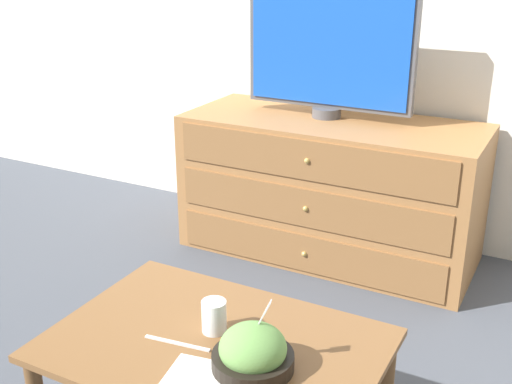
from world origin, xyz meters
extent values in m
plane|color=#474C56|center=(0.00, 0.00, 0.00)|extent=(12.00, 12.00, 0.00)
cube|color=#9E6B3D|center=(0.12, -0.31, 0.33)|extent=(1.35, 0.55, 0.65)
cube|color=brown|center=(0.12, -0.59, 0.11)|extent=(1.24, 0.01, 0.17)
sphere|color=tan|center=(0.12, -0.59, 0.11)|extent=(0.02, 0.02, 0.02)
cube|color=brown|center=(0.12, -0.59, 0.33)|extent=(1.24, 0.01, 0.17)
sphere|color=tan|center=(0.12, -0.59, 0.33)|extent=(0.02, 0.02, 0.02)
cube|color=brown|center=(0.12, -0.59, 0.54)|extent=(1.24, 0.01, 0.17)
sphere|color=tan|center=(0.12, -0.59, 0.54)|extent=(0.02, 0.02, 0.02)
cylinder|color=#515156|center=(0.07, -0.27, 0.67)|extent=(0.13, 0.13, 0.05)
cube|color=#515156|center=(0.07, -0.26, 0.96)|extent=(0.78, 0.04, 0.53)
cube|color=blue|center=(0.07, -0.28, 0.96)|extent=(0.74, 0.01, 0.49)
cube|color=brown|center=(0.35, -1.73, 0.40)|extent=(0.87, 0.60, 0.02)
cylinder|color=brown|center=(-0.05, -1.47, 0.19)|extent=(0.04, 0.04, 0.39)
cylinder|color=black|center=(0.49, -1.78, 0.43)|extent=(0.20, 0.20, 0.04)
ellipsoid|color=#66994C|center=(0.49, -1.78, 0.47)|extent=(0.17, 0.17, 0.12)
cube|color=silver|center=(0.49, -1.76, 0.50)|extent=(0.07, 0.03, 0.14)
cube|color=silver|center=(0.52, -1.75, 0.57)|extent=(0.02, 0.03, 0.03)
cylinder|color=white|center=(0.32, -1.69, 0.44)|extent=(0.06, 0.06, 0.06)
cylinder|color=white|center=(0.32, -1.69, 0.46)|extent=(0.07, 0.07, 0.09)
cube|color=white|center=(0.41, -1.89, 0.41)|extent=(0.20, 0.20, 0.00)
cube|color=silver|center=(0.27, -1.79, 0.41)|extent=(0.19, 0.03, 0.01)
camera|label=1|loc=(1.12, -2.95, 1.39)|focal=45.00mm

